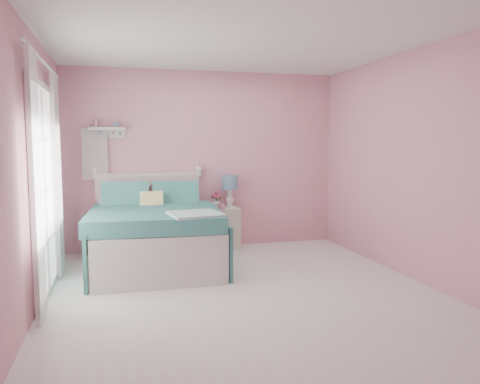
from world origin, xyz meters
name	(u,v)px	position (x,y,z in m)	size (l,w,h in m)	color
floor	(244,292)	(0.00, 0.00, 0.00)	(4.50, 4.50, 0.00)	white
room_shell	(244,140)	(0.00, 0.00, 1.58)	(4.50, 4.50, 4.50)	pink
bed	(154,236)	(-0.83, 1.27, 0.39)	(1.64, 2.00, 1.13)	silver
nightstand	(224,228)	(0.23, 2.02, 0.31)	(0.43, 0.42, 0.61)	beige
table_lamp	(230,185)	(0.34, 2.07, 0.94)	(0.24, 0.24, 0.47)	white
vase	(216,203)	(0.13, 2.04, 0.68)	(0.13, 0.13, 0.14)	silver
teacup	(221,206)	(0.17, 1.87, 0.65)	(0.10, 0.10, 0.08)	#C38391
roses	(216,195)	(0.13, 2.04, 0.79)	(0.14, 0.11, 0.12)	#CB4571
wall_shelf	(107,130)	(-1.38, 2.19, 1.73)	(0.50, 0.15, 0.25)	silver
hanging_dress	(95,154)	(-1.55, 2.18, 1.40)	(0.34, 0.03, 0.72)	white
french_door	(44,191)	(-1.97, 0.40, 1.07)	(0.04, 1.32, 2.16)	silver
curtain_near	(36,187)	(-1.92, -0.34, 1.18)	(0.04, 0.40, 2.32)	white
curtain_far	(58,175)	(-1.92, 1.14, 1.18)	(0.04, 0.40, 2.32)	white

